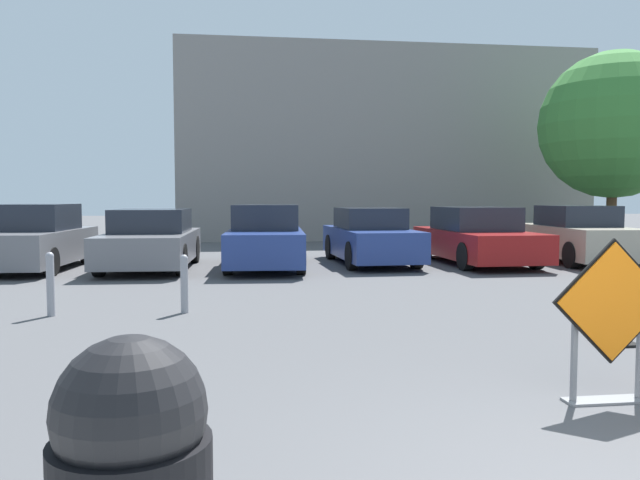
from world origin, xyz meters
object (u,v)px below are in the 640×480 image
parked_car_third (265,238)px  parked_car_fifth (476,237)px  road_closed_sign (611,316)px  parked_car_nearest (35,240)px  parked_car_fourth (370,238)px  parked_car_sixth (578,236)px  parked_car_second (151,241)px  bollard_nearest (184,282)px  traffic_cone_second (617,314)px  bollard_second (50,282)px

parked_car_third → parked_car_fifth: 5.39m
road_closed_sign → parked_car_nearest: bearing=125.8°
parked_car_fourth → parked_car_sixth: bearing=173.1°
parked_car_second → parked_car_fifth: size_ratio=0.95×
parked_car_fourth → bollard_nearest: 7.58m
parked_car_second → parked_car_fourth: 5.41m
parked_car_nearest → parked_car_fourth: (8.08, 0.23, -0.03)m
parked_car_nearest → parked_car_second: size_ratio=0.96×
road_closed_sign → traffic_cone_second: road_closed_sign is taller
parked_car_third → parked_car_sixth: bearing=-176.1°
parked_car_nearest → parked_car_sixth: parked_car_nearest is taller
parked_car_fifth → parked_car_sixth: parked_car_sixth is taller
bollard_nearest → parked_car_fifth: bearing=41.4°
bollard_nearest → traffic_cone_second: bearing=-27.6°
road_closed_sign → parked_car_sixth: parked_car_sixth is taller
bollard_second → bollard_nearest: bearing=0.0°
parked_car_fifth → parked_car_second: bearing=-0.4°
road_closed_sign → traffic_cone_second: bearing=55.5°
traffic_cone_second → parked_car_sixth: parked_car_sixth is taller
bollard_second → parked_car_fourth: bearing=46.6°
road_closed_sign → parked_car_fifth: size_ratio=0.29×
traffic_cone_second → bollard_nearest: size_ratio=0.83×
traffic_cone_second → bollard_second: bearing=159.1°
parked_car_fifth → parked_car_sixth: (2.70, -0.14, 0.02)m
traffic_cone_second → parked_car_second: 10.66m
parked_car_third → parked_car_fourth: (2.69, 0.52, -0.04)m
traffic_cone_second → bollard_nearest: 5.74m
parked_car_third → parked_car_sixth: size_ratio=1.12×
bollard_second → parked_car_third: bearing=60.3°
parked_car_fifth → parked_car_nearest: bearing=-1.7°
parked_car_sixth → bollard_second: (-11.40, -5.88, -0.20)m
bollard_nearest → bollard_second: (-1.86, -0.00, 0.03)m
parked_car_nearest → parked_car_third: bearing=-179.4°
road_closed_sign → bollard_second: road_closed_sign is taller
parked_car_third → parked_car_fifth: bearing=-174.5°
parked_car_second → parked_car_fifth: parked_car_fifth is taller
parked_car_third → bollard_nearest: bearing=79.4°
parked_car_second → parked_car_sixth: 10.78m
road_closed_sign → parked_car_fourth: size_ratio=0.31×
road_closed_sign → parked_car_fifth: (3.06, 10.59, -0.05)m
parked_car_nearest → bollard_nearest: (3.94, -6.11, -0.24)m
parked_car_third → bollard_nearest: 6.01m
parked_car_sixth → bollard_second: size_ratio=4.59×
parked_car_fourth → bollard_nearest: bearing=54.9°
parked_car_fifth → parked_car_third: bearing=0.9°
parked_car_fourth → bollard_second: parked_car_fourth is taller
parked_car_nearest → bollard_second: size_ratio=4.66×
parked_car_fifth → bollard_nearest: (-6.84, -6.02, -0.21)m
parked_car_fifth → bollard_nearest: bearing=40.2°
parked_car_fifth → bollard_nearest: 9.11m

